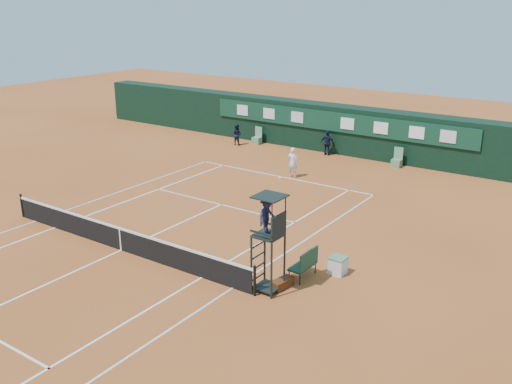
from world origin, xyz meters
TOP-DOWN VIEW (x-y plane):
  - ground at (0.00, 0.00)m, footprint 90.00×90.00m
  - court_lines at (0.00, 0.00)m, footprint 11.05×23.85m
  - tennis_net at (0.00, 0.00)m, footprint 12.90×0.10m
  - back_wall at (0.00, 18.74)m, footprint 40.00×1.65m
  - linesman_chair_left at (-5.50, 17.48)m, footprint 0.55×0.50m
  - linesman_chair_right at (4.50, 17.48)m, footprint 0.55×0.50m
  - umpire_chair at (6.56, 0.54)m, footprint 0.96×0.95m
  - player_bench at (7.15, 2.06)m, footprint 0.56×1.20m
  - tennis_bag at (6.86, 0.99)m, footprint 0.51×0.90m
  - cooler at (7.94, 3.03)m, footprint 0.57×0.57m
  - tennis_ball at (0.29, 8.44)m, footprint 0.07×0.07m
  - player at (0.49, 12.23)m, footprint 0.65×0.45m
  - ball_kid_left at (-6.47, 16.45)m, footprint 0.74×0.61m
  - ball_kid_right at (-0.13, 17.51)m, footprint 0.94×0.44m

SIDE VIEW (x-z plane):
  - ground at x=0.00m, z-range 0.00..0.00m
  - court_lines at x=0.00m, z-range 0.00..0.01m
  - tennis_ball at x=0.29m, z-range 0.00..0.07m
  - tennis_bag at x=6.86m, z-range 0.00..0.32m
  - linesman_chair_left at x=-5.50m, z-range -0.26..0.89m
  - linesman_chair_right at x=4.50m, z-range -0.26..0.89m
  - cooler at x=7.94m, z-range 0.00..0.65m
  - tennis_net at x=0.00m, z-range -0.04..1.06m
  - player_bench at x=7.15m, z-range 0.05..1.15m
  - ball_kid_left at x=-6.47m, z-range 0.00..1.42m
  - ball_kid_right at x=-0.13m, z-range 0.00..1.57m
  - player at x=0.49m, z-range 0.00..1.69m
  - back_wall at x=0.00m, z-range 0.01..3.01m
  - umpire_chair at x=6.56m, z-range 0.75..4.17m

